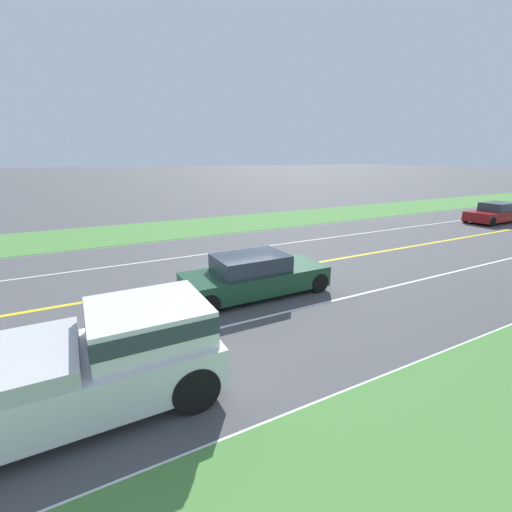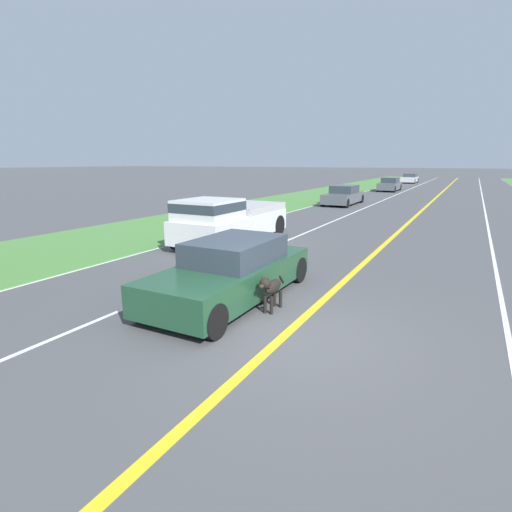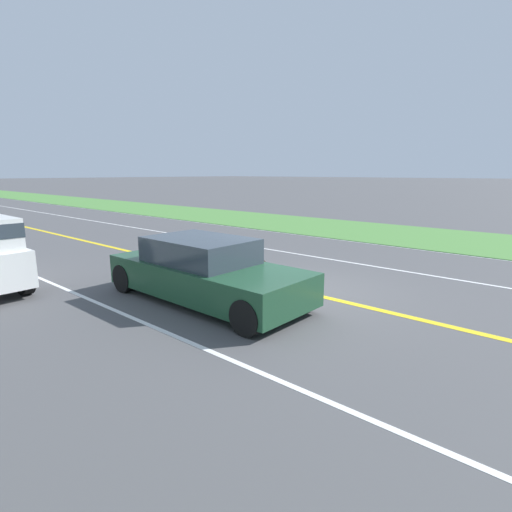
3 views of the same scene
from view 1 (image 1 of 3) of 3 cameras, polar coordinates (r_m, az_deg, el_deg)
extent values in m
plane|color=#4C4C4F|center=(13.28, 0.45, -2.77)|extent=(400.00, 400.00, 0.00)
cube|color=yellow|center=(13.27, 0.45, -2.75)|extent=(0.18, 160.00, 0.01)
cube|color=white|center=(8.38, 24.80, -16.15)|extent=(0.14, 160.00, 0.01)
cube|color=white|center=(19.50, -9.37, 3.11)|extent=(0.14, 160.00, 0.01)
cube|color=white|center=(10.53, 9.61, -8.10)|extent=(0.10, 160.00, 0.01)
cube|color=white|center=(16.31, -5.40, 0.74)|extent=(0.10, 160.00, 0.01)
cube|color=#4C843D|center=(22.30, -11.87, 4.61)|extent=(6.00, 160.00, 0.03)
cube|color=#1E472D|center=(11.07, -0.06, -3.89)|extent=(1.81, 4.66, 0.65)
cube|color=#2D3842|center=(10.80, -0.93, -1.13)|extent=(1.56, 2.24, 0.52)
cylinder|color=black|center=(11.48, 10.38, -4.39)|extent=(0.22, 0.64, 0.64)
cylinder|color=black|center=(9.72, -7.87, -8.08)|extent=(0.22, 0.64, 0.64)
cylinder|color=black|center=(12.72, 5.85, -2.17)|extent=(0.22, 0.64, 0.64)
cylinder|color=black|center=(11.17, -10.80, -4.99)|extent=(0.22, 0.64, 0.64)
ellipsoid|color=black|center=(12.10, -1.74, -2.10)|extent=(0.22, 0.65, 0.27)
cylinder|color=black|center=(12.24, -0.63, -3.48)|extent=(0.07, 0.07, 0.37)
cylinder|color=black|center=(12.05, -2.52, -3.82)|extent=(0.07, 0.07, 0.37)
cylinder|color=black|center=(12.36, -0.95, -3.29)|extent=(0.07, 0.07, 0.37)
cylinder|color=black|center=(12.17, -2.83, -3.62)|extent=(0.07, 0.07, 0.37)
cylinder|color=black|center=(12.19, -0.60, -1.43)|extent=(0.14, 0.18, 0.17)
sphere|color=black|center=(12.22, -0.13, -1.07)|extent=(0.22, 0.22, 0.22)
ellipsoid|color=#331E14|center=(12.30, 0.49, -1.05)|extent=(0.10, 0.10, 0.08)
cone|color=black|center=(12.14, -0.04, -0.78)|extent=(0.07, 0.07, 0.10)
cone|color=black|center=(12.24, -0.31, -0.64)|extent=(0.07, 0.07, 0.10)
cylinder|color=black|center=(11.91, -3.55, -2.21)|extent=(0.05, 0.24, 0.24)
cube|color=silver|center=(6.91, -30.20, -17.77)|extent=(2.05, 5.33, 0.81)
cube|color=silver|center=(6.58, -17.45, -10.41)|extent=(1.80, 2.02, 0.69)
cube|color=#2D3842|center=(6.54, -17.52, -9.59)|extent=(1.82, 2.04, 0.30)
cylinder|color=black|center=(6.40, -10.06, -21.02)|extent=(0.22, 0.86, 0.86)
cylinder|color=black|center=(7.93, -14.40, -13.43)|extent=(0.22, 0.86, 0.86)
cube|color=maroon|center=(29.04, 35.01, 5.59)|extent=(1.82, 4.62, 0.62)
cube|color=#2D3842|center=(29.13, 35.36, 6.74)|extent=(1.57, 2.22, 0.55)
cylinder|color=black|center=(27.80, 31.64, 5.41)|extent=(0.22, 0.64, 0.64)
cylinder|color=black|center=(31.11, 35.28, 5.73)|extent=(0.22, 0.64, 0.64)
cylinder|color=black|center=(27.02, 34.60, 4.72)|extent=(0.22, 0.64, 0.64)
camera|label=2|loc=(18.34, 13.78, 11.58)|focal=28.00mm
camera|label=3|loc=(11.77, 43.04, 4.06)|focal=28.00mm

